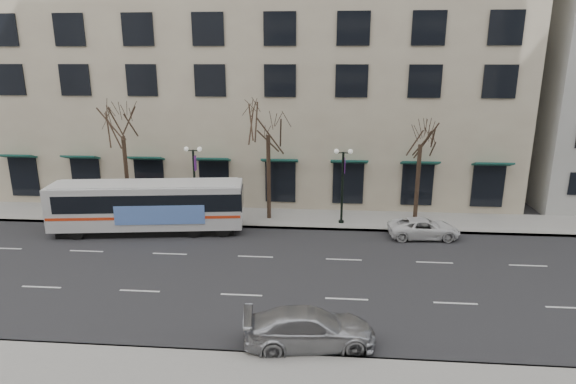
# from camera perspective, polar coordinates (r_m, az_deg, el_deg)

# --- Properties ---
(ground) EXTENTS (160.00, 160.00, 0.00)m
(ground) POSITION_cam_1_polar(r_m,az_deg,el_deg) (25.61, -4.64, -9.68)
(ground) COLOR black
(ground) RESTS_ON ground
(sidewalk_far) EXTENTS (80.00, 4.00, 0.15)m
(sidewalk_far) POSITION_cam_1_polar(r_m,az_deg,el_deg) (33.64, 6.28, -3.29)
(sidewalk_far) COLOR gray
(sidewalk_far) RESTS_ON ground
(building_hotel) EXTENTS (40.00, 20.00, 24.00)m
(building_hotel) POSITION_cam_1_polar(r_m,az_deg,el_deg) (44.24, -3.15, 16.99)
(building_hotel) COLOR tan
(building_hotel) RESTS_ON ground
(tree_far_left) EXTENTS (3.60, 3.60, 8.34)m
(tree_far_left) POSITION_cam_1_polar(r_m,az_deg,el_deg) (34.81, -19.11, 7.80)
(tree_far_left) COLOR black
(tree_far_left) RESTS_ON ground
(tree_far_mid) EXTENTS (3.60, 3.60, 8.55)m
(tree_far_mid) POSITION_cam_1_polar(r_m,az_deg,el_deg) (32.12, -2.39, 8.43)
(tree_far_mid) COLOR black
(tree_far_mid) RESTS_ON ground
(tree_far_right) EXTENTS (3.60, 3.60, 8.06)m
(tree_far_right) POSITION_cam_1_polar(r_m,az_deg,el_deg) (32.52, 15.54, 7.10)
(tree_far_right) COLOR black
(tree_far_right) RESTS_ON ground
(lamp_post_left) EXTENTS (1.22, 0.45, 5.21)m
(lamp_post_left) POSITION_cam_1_polar(r_m,az_deg,el_deg) (33.25, -11.01, 1.45)
(lamp_post_left) COLOR black
(lamp_post_left) RESTS_ON ground
(lamp_post_right) EXTENTS (1.22, 0.45, 5.21)m
(lamp_post_right) POSITION_cam_1_polar(r_m,az_deg,el_deg) (32.06, 6.48, 1.11)
(lamp_post_right) COLOR black
(lamp_post_right) RESTS_ON ground
(city_bus) EXTENTS (12.37, 4.20, 3.29)m
(city_bus) POSITION_cam_1_polar(r_m,az_deg,el_deg) (32.11, -16.13, -1.52)
(city_bus) COLOR silver
(city_bus) RESTS_ON ground
(silver_car) EXTENTS (5.38, 2.77, 1.49)m
(silver_car) POSITION_cam_1_polar(r_m,az_deg,el_deg) (19.50, 2.59, -15.84)
(silver_car) COLOR #ADAFB5
(silver_car) RESTS_ON ground
(white_pickup) EXTENTS (4.55, 2.34, 1.23)m
(white_pickup) POSITION_cam_1_polar(r_m,az_deg,el_deg) (31.42, 15.80, -4.15)
(white_pickup) COLOR silver
(white_pickup) RESTS_ON ground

